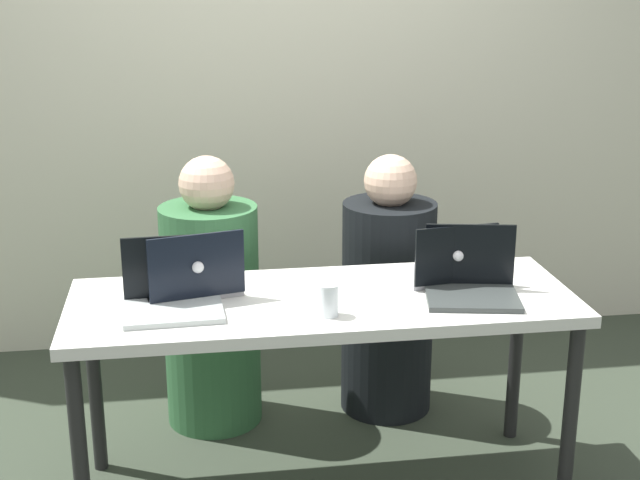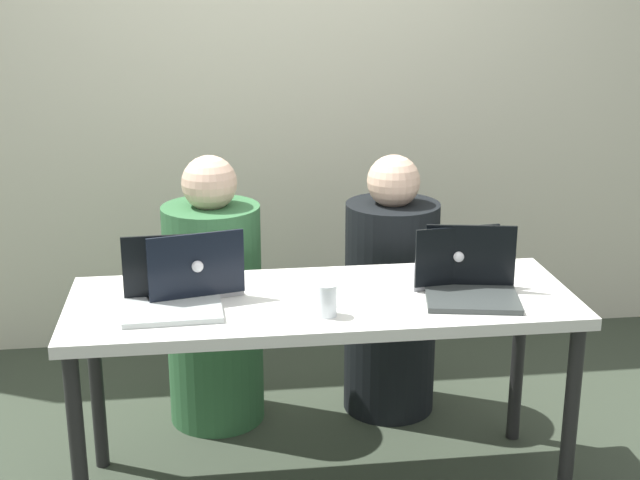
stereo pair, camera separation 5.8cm
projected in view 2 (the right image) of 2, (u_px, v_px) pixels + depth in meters
back_wall at (282, 95)px, 4.18m from camera, size 4.50×0.10×2.40m
desk at (322, 317)px, 2.99m from camera, size 1.68×0.61×0.73m
person_on_left at (214, 306)px, 3.54m from camera, size 0.42×0.42×1.10m
person_on_right at (391, 300)px, 3.63m from camera, size 0.43×0.43×1.08m
laptop_back_left at (192, 280)px, 2.98m from camera, size 0.36×0.31×0.23m
laptop_front_left at (172, 294)px, 2.85m from camera, size 0.32×0.27×0.22m
laptop_back_right at (448, 268)px, 3.10m from camera, size 0.32×0.27×0.22m
laptop_front_right at (472, 283)px, 2.95m from camera, size 0.34×0.29×0.23m
water_glass_center at (327, 302)px, 2.80m from camera, size 0.06×0.06×0.10m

